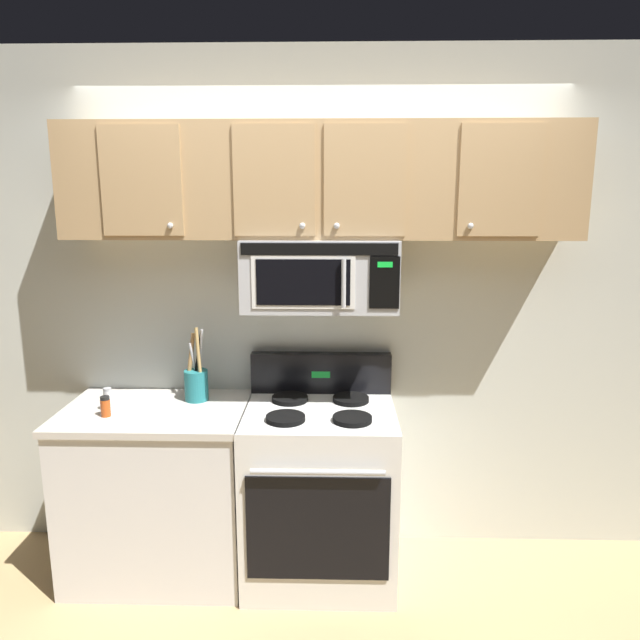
# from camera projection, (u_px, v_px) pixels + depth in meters

# --- Properties ---
(ground_plane) EXTENTS (8.00, 8.00, 0.00)m
(ground_plane) POSITION_uv_depth(u_px,v_px,m) (317.00, 626.00, 2.76)
(ground_plane) COLOR tan
(back_wall) EXTENTS (5.20, 0.10, 2.70)m
(back_wall) POSITION_uv_depth(u_px,v_px,m) (321.00, 309.00, 3.25)
(back_wall) COLOR silver
(back_wall) RESTS_ON ground_plane
(stove_range) EXTENTS (0.76, 0.69, 1.12)m
(stove_range) POSITION_uv_depth(u_px,v_px,m) (320.00, 489.00, 3.08)
(stove_range) COLOR white
(stove_range) RESTS_ON ground_plane
(over_range_microwave) EXTENTS (0.76, 0.43, 0.35)m
(over_range_microwave) POSITION_uv_depth(u_px,v_px,m) (320.00, 274.00, 2.96)
(over_range_microwave) COLOR #B7BABF
(upper_cabinets) EXTENTS (2.50, 0.36, 0.55)m
(upper_cabinets) POSITION_uv_depth(u_px,v_px,m) (320.00, 181.00, 2.90)
(upper_cabinets) COLOR tan
(counter_segment) EXTENTS (0.93, 0.65, 0.90)m
(counter_segment) POSITION_uv_depth(u_px,v_px,m) (159.00, 489.00, 3.11)
(counter_segment) COLOR silver
(counter_segment) RESTS_ON ground_plane
(utensil_crock_teal) EXTENTS (0.12, 0.12, 0.39)m
(utensil_crock_teal) POSITION_uv_depth(u_px,v_px,m) (196.00, 382.00, 3.12)
(utensil_crock_teal) COLOR teal
(utensil_crock_teal) RESTS_ON counter_segment
(salt_shaker) EXTENTS (0.04, 0.04, 0.12)m
(salt_shaker) POSITION_uv_depth(u_px,v_px,m) (108.00, 400.00, 2.97)
(salt_shaker) COLOR white
(salt_shaker) RESTS_ON counter_segment
(spice_jar) EXTENTS (0.05, 0.05, 0.10)m
(spice_jar) POSITION_uv_depth(u_px,v_px,m) (105.00, 406.00, 2.90)
(spice_jar) COLOR #C64C19
(spice_jar) RESTS_ON counter_segment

